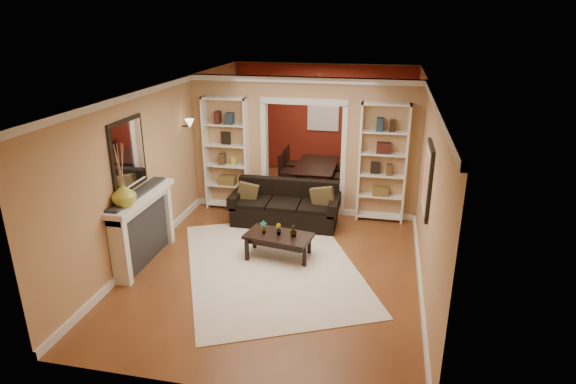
% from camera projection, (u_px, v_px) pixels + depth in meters
% --- Properties ---
extents(floor, '(8.00, 8.00, 0.00)m').
position_uv_depth(floor, '(291.00, 234.00, 8.85)').
color(floor, brown).
rests_on(floor, ground).
extents(ceiling, '(8.00, 8.00, 0.00)m').
position_uv_depth(ceiling, '(292.00, 85.00, 7.92)').
color(ceiling, white).
rests_on(ceiling, ground).
extents(wall_back, '(8.00, 0.00, 8.00)m').
position_uv_depth(wall_back, '(323.00, 119.00, 12.06)').
color(wall_back, tan).
rests_on(wall_back, ground).
extents(wall_front, '(8.00, 0.00, 8.00)m').
position_uv_depth(wall_front, '(210.00, 280.00, 4.71)').
color(wall_front, tan).
rests_on(wall_front, ground).
extents(wall_left, '(0.00, 8.00, 8.00)m').
position_uv_depth(wall_left, '(172.00, 157.00, 8.82)').
color(wall_left, tan).
rests_on(wall_left, ground).
extents(wall_right, '(0.00, 8.00, 8.00)m').
position_uv_depth(wall_right, '(425.00, 172.00, 7.95)').
color(wall_right, tan).
rests_on(wall_right, ground).
extents(partition_wall, '(4.50, 0.15, 2.70)m').
position_uv_depth(partition_wall, '(304.00, 147.00, 9.49)').
color(partition_wall, tan).
rests_on(partition_wall, floor).
extents(red_back_panel, '(4.44, 0.04, 2.64)m').
position_uv_depth(red_back_panel, '(323.00, 120.00, 12.04)').
color(red_back_panel, maroon).
rests_on(red_back_panel, floor).
extents(dining_window, '(0.78, 0.03, 0.98)m').
position_uv_depth(dining_window, '(323.00, 111.00, 11.93)').
color(dining_window, '#8CA5CC').
rests_on(dining_window, wall_back).
extents(area_rug, '(3.85, 4.35, 0.01)m').
position_uv_depth(area_rug, '(272.00, 265.00, 7.73)').
color(area_rug, silver).
rests_on(area_rug, floor).
extents(sofa, '(2.06, 0.89, 0.80)m').
position_uv_depth(sofa, '(285.00, 204.00, 9.17)').
color(sofa, black).
rests_on(sofa, floor).
extents(pillow_left, '(0.39, 0.16, 0.38)m').
position_uv_depth(pillow_left, '(248.00, 193.00, 9.23)').
color(pillow_left, brown).
rests_on(pillow_left, sofa).
extents(pillow_right, '(0.44, 0.18, 0.43)m').
position_uv_depth(pillow_right, '(323.00, 197.00, 8.94)').
color(pillow_right, brown).
rests_on(pillow_right, sofa).
extents(coffee_table, '(1.16, 0.76, 0.41)m').
position_uv_depth(coffee_table, '(279.00, 246.00, 7.95)').
color(coffee_table, black).
rests_on(coffee_table, floor).
extents(plant_left, '(0.13, 0.11, 0.22)m').
position_uv_depth(plant_left, '(264.00, 227.00, 7.89)').
color(plant_left, '#336626').
rests_on(plant_left, coffee_table).
extents(plant_center, '(0.14, 0.13, 0.19)m').
position_uv_depth(plant_center, '(278.00, 229.00, 7.85)').
color(plant_center, '#336626').
rests_on(plant_center, coffee_table).
extents(plant_right, '(0.16, 0.16, 0.20)m').
position_uv_depth(plant_right, '(293.00, 230.00, 7.80)').
color(plant_right, '#336626').
rests_on(plant_right, coffee_table).
extents(bookshelf_left, '(0.90, 0.30, 2.30)m').
position_uv_depth(bookshelf_left, '(227.00, 154.00, 9.70)').
color(bookshelf_left, white).
rests_on(bookshelf_left, floor).
extents(bookshelf_right, '(0.90, 0.30, 2.30)m').
position_uv_depth(bookshelf_right, '(383.00, 163.00, 9.10)').
color(bookshelf_right, white).
rests_on(bookshelf_right, floor).
extents(fireplace, '(0.32, 1.70, 1.16)m').
position_uv_depth(fireplace, '(145.00, 229.00, 7.68)').
color(fireplace, white).
rests_on(fireplace, floor).
extents(vase, '(0.38, 0.38, 0.37)m').
position_uv_depth(vase, '(124.00, 194.00, 6.98)').
color(vase, gold).
rests_on(vase, fireplace).
extents(mirror, '(0.03, 0.95, 1.10)m').
position_uv_depth(mirror, '(128.00, 155.00, 7.29)').
color(mirror, silver).
rests_on(mirror, wall_left).
extents(wall_sconce, '(0.18, 0.18, 0.22)m').
position_uv_depth(wall_sconce, '(187.00, 125.00, 9.14)').
color(wall_sconce, '#FFE0A5').
rests_on(wall_sconce, wall_left).
extents(framed_art, '(0.04, 0.85, 1.05)m').
position_uv_depth(framed_art, '(427.00, 179.00, 6.97)').
color(framed_art, black).
rests_on(framed_art, wall_right).
extents(dining_table, '(1.62, 0.91, 0.57)m').
position_uv_depth(dining_table, '(317.00, 176.00, 11.12)').
color(dining_table, black).
rests_on(dining_table, floor).
extents(dining_chair_nw, '(0.52, 0.52, 0.90)m').
position_uv_depth(dining_chair_nw, '(292.00, 172.00, 10.89)').
color(dining_chair_nw, black).
rests_on(dining_chair_nw, floor).
extents(dining_chair_ne, '(0.52, 0.52, 0.83)m').
position_uv_depth(dining_chair_ne, '(340.00, 177.00, 10.69)').
color(dining_chair_ne, black).
rests_on(dining_chair_ne, floor).
extents(dining_chair_sw, '(0.53, 0.53, 0.90)m').
position_uv_depth(dining_chair_sw, '(297.00, 164.00, 11.44)').
color(dining_chair_sw, black).
rests_on(dining_chair_sw, floor).
extents(dining_chair_se, '(0.44, 0.44, 0.81)m').
position_uv_depth(dining_chair_se, '(343.00, 169.00, 11.24)').
color(dining_chair_se, black).
rests_on(dining_chair_se, floor).
extents(chandelier, '(0.50, 0.50, 0.30)m').
position_uv_depth(chandelier, '(316.00, 100.00, 10.63)').
color(chandelier, '#332717').
rests_on(chandelier, ceiling).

